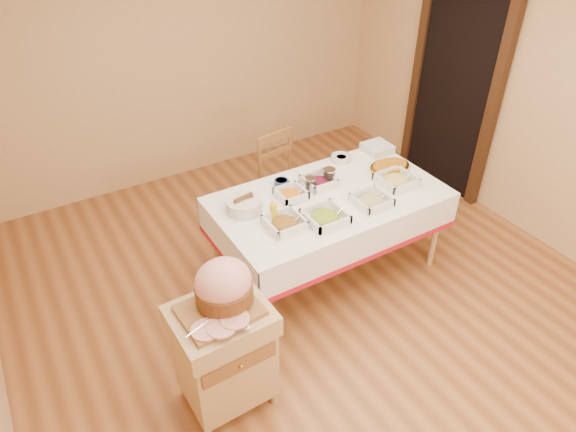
% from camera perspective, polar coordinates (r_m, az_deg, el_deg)
% --- Properties ---
extents(room_shell, '(5.00, 5.00, 5.00)m').
position_cam_1_polar(room_shell, '(3.41, 3.78, 6.06)').
color(room_shell, '#95592E').
rests_on(room_shell, ground).
extents(doorway, '(0.09, 1.10, 2.20)m').
position_cam_1_polar(doorway, '(5.47, 18.10, 13.89)').
color(doorway, black).
rests_on(doorway, ground).
extents(dining_table, '(1.82, 1.02, 0.76)m').
position_cam_1_polar(dining_table, '(4.14, 4.52, 0.38)').
color(dining_table, tan).
rests_on(dining_table, ground).
extents(butcher_cart, '(0.58, 0.49, 0.80)m').
position_cam_1_polar(butcher_cart, '(3.29, -7.10, -14.76)').
color(butcher_cart, tan).
rests_on(butcher_cart, ground).
extents(dining_chair, '(0.48, 0.46, 0.92)m').
position_cam_1_polar(dining_chair, '(4.76, -0.36, 3.84)').
color(dining_chair, brown).
rests_on(dining_chair, ground).
extents(ham_on_board, '(0.48, 0.45, 0.31)m').
position_cam_1_polar(ham_on_board, '(2.97, -7.23, -7.97)').
color(ham_on_board, brown).
rests_on(ham_on_board, butcher_cart).
extents(serving_dish_a, '(0.27, 0.26, 0.11)m').
position_cam_1_polar(serving_dish_a, '(3.67, -0.37, -0.80)').
color(serving_dish_a, silver).
rests_on(serving_dish_a, dining_table).
extents(serving_dish_b, '(0.28, 0.28, 0.12)m').
position_cam_1_polar(serving_dish_b, '(3.74, 4.15, -0.12)').
color(serving_dish_b, silver).
rests_on(serving_dish_b, dining_table).
extents(serving_dish_c, '(0.26, 0.26, 0.11)m').
position_cam_1_polar(serving_dish_c, '(3.97, 9.26, 1.71)').
color(serving_dish_c, silver).
rests_on(serving_dish_c, dining_table).
extents(serving_dish_d, '(0.28, 0.28, 0.11)m').
position_cam_1_polar(serving_dish_d, '(4.26, 11.95, 3.92)').
color(serving_dish_d, silver).
rests_on(serving_dish_d, dining_table).
extents(serving_dish_e, '(0.23, 0.21, 0.10)m').
position_cam_1_polar(serving_dish_e, '(3.99, 0.34, 2.44)').
color(serving_dish_e, silver).
rests_on(serving_dish_e, dining_table).
extents(serving_dish_f, '(0.25, 0.24, 0.11)m').
position_cam_1_polar(serving_dish_f, '(4.15, 3.43, 3.83)').
color(serving_dish_f, silver).
rests_on(serving_dish_f, dining_table).
extents(small_bowl_left, '(0.12, 0.12, 0.06)m').
position_cam_1_polar(small_bowl_left, '(3.94, -5.09, 1.72)').
color(small_bowl_left, silver).
rests_on(small_bowl_left, dining_table).
extents(small_bowl_mid, '(0.12, 0.12, 0.05)m').
position_cam_1_polar(small_bowl_mid, '(4.15, -0.75, 3.77)').
color(small_bowl_mid, navy).
rests_on(small_bowl_mid, dining_table).
extents(small_bowl_right, '(0.11, 0.11, 0.06)m').
position_cam_1_polar(small_bowl_right, '(4.50, 5.94, 6.32)').
color(small_bowl_right, silver).
rests_on(small_bowl_right, dining_table).
extents(bowl_white_imported, '(0.19, 0.19, 0.04)m').
position_cam_1_polar(bowl_white_imported, '(4.22, 0.57, 4.21)').
color(bowl_white_imported, silver).
rests_on(bowl_white_imported, dining_table).
extents(bowl_small_imported, '(0.22, 0.22, 0.05)m').
position_cam_1_polar(bowl_small_imported, '(4.52, 5.89, 6.40)').
color(bowl_small_imported, silver).
rests_on(bowl_small_imported, dining_table).
extents(preserve_jar_left, '(0.09, 0.09, 0.11)m').
position_cam_1_polar(preserve_jar_left, '(4.08, 2.52, 3.52)').
color(preserve_jar_left, silver).
rests_on(preserve_jar_left, dining_table).
extents(preserve_jar_right, '(0.10, 0.10, 0.13)m').
position_cam_1_polar(preserve_jar_right, '(4.18, 4.59, 4.37)').
color(preserve_jar_right, silver).
rests_on(preserve_jar_right, dining_table).
extents(mustard_bottle, '(0.05, 0.05, 0.17)m').
position_cam_1_polar(mustard_bottle, '(3.73, -1.65, 0.60)').
color(mustard_bottle, yellow).
rests_on(mustard_bottle, dining_table).
extents(bread_basket, '(0.27, 0.27, 0.12)m').
position_cam_1_polar(bread_basket, '(3.85, -4.93, 1.23)').
color(bread_basket, silver).
rests_on(bread_basket, dining_table).
extents(plate_stack, '(0.23, 0.23, 0.07)m').
position_cam_1_polar(plate_stack, '(4.72, 9.88, 7.45)').
color(plate_stack, silver).
rests_on(plate_stack, dining_table).
extents(brass_platter, '(0.37, 0.27, 0.05)m').
position_cam_1_polar(brass_platter, '(4.46, 11.23, 5.37)').
color(brass_platter, gold).
rests_on(brass_platter, dining_table).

